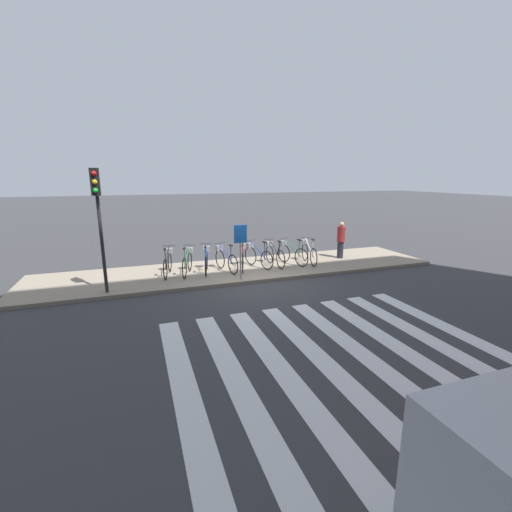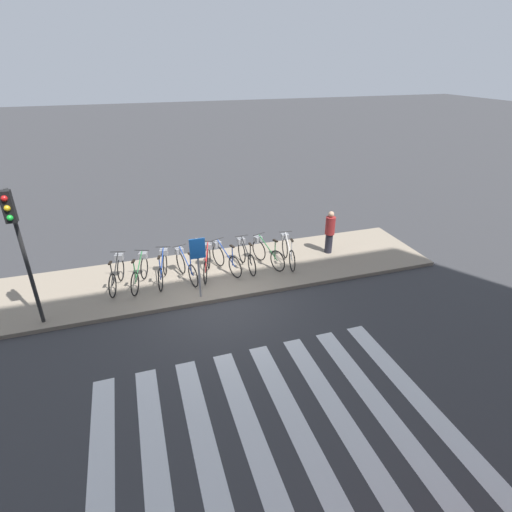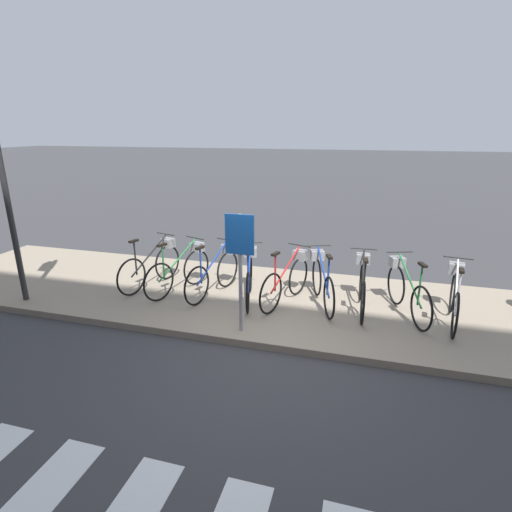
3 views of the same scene
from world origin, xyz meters
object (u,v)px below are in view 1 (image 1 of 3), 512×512
at_px(parked_bicycle_1, 188,262).
at_px(parked_bicycle_8, 308,252).
at_px(parked_bicycle_2, 206,260).
at_px(parked_bicycle_4, 243,257).
at_px(pedestrian, 341,239).
at_px(sign_post, 240,242).
at_px(parked_bicycle_3, 225,259).
at_px(traffic_light, 98,206).
at_px(parked_bicycle_7, 291,253).
at_px(parked_bicycle_5, 257,255).
at_px(parked_bicycle_0, 168,262).
at_px(parked_bicycle_6, 274,254).

distance_m(parked_bicycle_1, parked_bicycle_8, 4.85).
height_order(parked_bicycle_2, parked_bicycle_4, same).
relative_size(pedestrian, sign_post, 0.83).
bearing_deg(parked_bicycle_3, pedestrian, 3.61).
bearing_deg(sign_post, traffic_light, -179.35).
bearing_deg(parked_bicycle_8, parked_bicycle_3, -179.71).
bearing_deg(parked_bicycle_3, parked_bicycle_7, 2.53).
distance_m(parked_bicycle_2, traffic_light, 4.18).
bearing_deg(parked_bicycle_8, parked_bicycle_2, 179.36).
bearing_deg(parked_bicycle_5, sign_post, -128.25).
bearing_deg(pedestrian, traffic_light, -170.07).
relative_size(parked_bicycle_0, parked_bicycle_3, 1.00).
xyz_separation_m(parked_bicycle_2, parked_bicycle_8, (4.16, -0.05, 0.00)).
distance_m(parked_bicycle_7, sign_post, 2.97).
height_order(parked_bicycle_4, sign_post, sign_post).
xyz_separation_m(parked_bicycle_4, parked_bicycle_8, (2.76, -0.05, 0.00)).
xyz_separation_m(parked_bicycle_7, parked_bicycle_8, (0.74, -0.10, 0.00)).
bearing_deg(parked_bicycle_6, traffic_light, -166.82).
bearing_deg(parked_bicycle_8, parked_bicycle_7, 172.00).
xyz_separation_m(parked_bicycle_6, sign_post, (-1.79, -1.36, 0.82)).
bearing_deg(parked_bicycle_4, parked_bicycle_6, 2.88).
distance_m(parked_bicycle_5, parked_bicycle_6, 0.71).
relative_size(pedestrian, traffic_light, 0.43).
height_order(parked_bicycle_4, traffic_light, traffic_light).
height_order(parked_bicycle_4, parked_bicycle_6, same).
xyz_separation_m(parked_bicycle_0, parked_bicycle_6, (4.07, -0.00, 0.00)).
xyz_separation_m(parked_bicycle_4, parked_bicycle_7, (2.03, 0.06, 0.00)).
bearing_deg(parked_bicycle_3, parked_bicycle_5, 6.19).
bearing_deg(parked_bicycle_2, pedestrian, 2.56).
distance_m(parked_bicycle_1, sign_post, 2.19).
distance_m(parked_bicycle_0, sign_post, 2.78).
bearing_deg(parked_bicycle_7, traffic_light, -168.25).
relative_size(parked_bicycle_2, sign_post, 0.90).
height_order(parked_bicycle_8, sign_post, sign_post).
relative_size(parked_bicycle_2, parked_bicycle_5, 1.03).
relative_size(parked_bicycle_0, parked_bicycle_5, 1.02).
distance_m(parked_bicycle_0, parked_bicycle_8, 5.52).
xyz_separation_m(parked_bicycle_3, traffic_light, (-4.00, -1.28, 2.17)).
xyz_separation_m(parked_bicycle_1, parked_bicycle_8, (4.85, -0.01, 0.00)).
height_order(parked_bicycle_2, sign_post, sign_post).
distance_m(parked_bicycle_2, parked_bicycle_4, 1.40).
relative_size(parked_bicycle_3, parked_bicycle_6, 0.98).
bearing_deg(parked_bicycle_2, parked_bicycle_8, -0.64).
bearing_deg(parked_bicycle_8, parked_bicycle_5, 176.71).
xyz_separation_m(parked_bicycle_7, pedestrian, (2.44, 0.21, 0.35)).
height_order(parked_bicycle_6, parked_bicycle_7, same).
bearing_deg(parked_bicycle_4, parked_bicycle_3, -174.88).
relative_size(parked_bicycle_6, pedestrian, 1.11).
bearing_deg(parked_bicycle_2, parked_bicycle_1, -176.70).
distance_m(parked_bicycle_1, pedestrian, 6.57).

